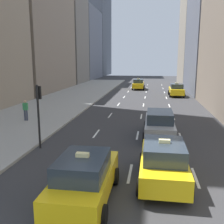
{
  "coord_description": "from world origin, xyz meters",
  "views": [
    {
      "loc": [
        3.44,
        -2.82,
        4.94
      ],
      "look_at": [
        0.85,
        14.2,
        1.49
      ],
      "focal_mm": 42.0,
      "sensor_mm": 36.0,
      "label": 1
    }
  ],
  "objects_px": {
    "traffic_light_pole": "(39,106)",
    "taxi_second": "(84,178)",
    "taxi_fourth": "(138,84)",
    "pedestrian_far_walking": "(26,109)",
    "taxi_lead": "(163,161)",
    "taxi_third": "(176,90)",
    "sedan_black_near": "(159,124)"
  },
  "relations": [
    {
      "from": "taxi_second",
      "to": "pedestrian_far_walking",
      "type": "relative_size",
      "value": 2.67
    },
    {
      "from": "taxi_lead",
      "to": "traffic_light_pole",
      "type": "distance_m",
      "value": 7.67
    },
    {
      "from": "taxi_third",
      "to": "sedan_black_near",
      "type": "height_order",
      "value": "taxi_third"
    },
    {
      "from": "taxi_lead",
      "to": "sedan_black_near",
      "type": "distance_m",
      "value": 6.44
    },
    {
      "from": "taxi_second",
      "to": "taxi_third",
      "type": "distance_m",
      "value": 29.06
    },
    {
      "from": "taxi_lead",
      "to": "sedan_black_near",
      "type": "relative_size",
      "value": 0.9
    },
    {
      "from": "taxi_fourth",
      "to": "taxi_second",
      "type": "bearing_deg",
      "value": -90.0
    },
    {
      "from": "sedan_black_near",
      "to": "traffic_light_pole",
      "type": "xyz_separation_m",
      "value": [
        -6.75,
        -3.13,
        1.53
      ]
    },
    {
      "from": "taxi_fourth",
      "to": "pedestrian_far_walking",
      "type": "height_order",
      "value": "taxi_fourth"
    },
    {
      "from": "taxi_third",
      "to": "pedestrian_far_walking",
      "type": "distance_m",
      "value": 22.04
    },
    {
      "from": "traffic_light_pole",
      "to": "sedan_black_near",
      "type": "bearing_deg",
      "value": 24.87
    },
    {
      "from": "pedestrian_far_walking",
      "to": "taxi_lead",
      "type": "bearing_deg",
      "value": -40.63
    },
    {
      "from": "taxi_lead",
      "to": "pedestrian_far_walking",
      "type": "bearing_deg",
      "value": 139.37
    },
    {
      "from": "taxi_third",
      "to": "sedan_black_near",
      "type": "relative_size",
      "value": 0.9
    },
    {
      "from": "taxi_fourth",
      "to": "sedan_black_near",
      "type": "xyz_separation_m",
      "value": [
        2.8,
        -27.79,
        0.0
      ]
    },
    {
      "from": "pedestrian_far_walking",
      "to": "traffic_light_pole",
      "type": "height_order",
      "value": "traffic_light_pole"
    },
    {
      "from": "taxi_second",
      "to": "taxi_third",
      "type": "height_order",
      "value": "same"
    },
    {
      "from": "taxi_fourth",
      "to": "traffic_light_pole",
      "type": "height_order",
      "value": "traffic_light_pole"
    },
    {
      "from": "taxi_third",
      "to": "taxi_fourth",
      "type": "bearing_deg",
      "value": 126.18
    },
    {
      "from": "pedestrian_far_walking",
      "to": "traffic_light_pole",
      "type": "relative_size",
      "value": 0.46
    },
    {
      "from": "taxi_third",
      "to": "pedestrian_far_walking",
      "type": "xyz_separation_m",
      "value": [
        -13.26,
        -17.6,
        0.19
      ]
    },
    {
      "from": "sedan_black_near",
      "to": "pedestrian_far_walking",
      "type": "distance_m",
      "value": 10.76
    },
    {
      "from": "taxi_lead",
      "to": "sedan_black_near",
      "type": "xyz_separation_m",
      "value": [
        0.0,
        6.44,
        0.0
      ]
    },
    {
      "from": "taxi_fourth",
      "to": "traffic_light_pole",
      "type": "bearing_deg",
      "value": -97.28
    },
    {
      "from": "pedestrian_far_walking",
      "to": "traffic_light_pole",
      "type": "bearing_deg",
      "value": -56.77
    },
    {
      "from": "taxi_second",
      "to": "traffic_light_pole",
      "type": "bearing_deg",
      "value": 126.96
    },
    {
      "from": "taxi_lead",
      "to": "taxi_fourth",
      "type": "relative_size",
      "value": 1.0
    },
    {
      "from": "taxi_fourth",
      "to": "pedestrian_far_walking",
      "type": "bearing_deg",
      "value": -106.87
    },
    {
      "from": "sedan_black_near",
      "to": "pedestrian_far_walking",
      "type": "xyz_separation_m",
      "value": [
        -10.46,
        2.53,
        0.18
      ]
    },
    {
      "from": "traffic_light_pole",
      "to": "taxi_second",
      "type": "bearing_deg",
      "value": -53.04
    },
    {
      "from": "taxi_second",
      "to": "taxi_third",
      "type": "relative_size",
      "value": 1.0
    },
    {
      "from": "taxi_second",
      "to": "taxi_fourth",
      "type": "height_order",
      "value": "same"
    }
  ]
}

